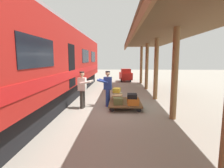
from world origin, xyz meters
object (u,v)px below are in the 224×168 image
object	(u,v)px
train_car	(41,63)
baggage_tug	(126,75)
porter_in_overalls	(107,87)
suitcase_navy_fabric	(118,100)
suitcase_yellow_case	(117,90)
suitcase_tan_vintage	(117,96)
suitcase_teal_softside	(132,98)
porter_by_door	(83,88)
suitcase_slate_roller	(131,97)
suitcase_olive_duffel	(118,101)
luggage_cart	(125,102)
suitcase_cream_canvas	(117,94)
suitcase_black_hardshell	(132,96)
suitcase_orange_carryall	(133,101)
suitcase_maroon_trunk	(118,97)

from	to	relation	value
train_car	baggage_tug	distance (m)	10.65
porter_in_overalls	suitcase_navy_fabric	bearing A→B (deg)	160.78
train_car	suitcase_yellow_case	bearing A→B (deg)	-173.99
baggage_tug	suitcase_tan_vintage	bearing A→B (deg)	85.67
suitcase_teal_softside	porter_by_door	size ratio (longest dim) A/B	0.30
suitcase_slate_roller	suitcase_tan_vintage	bearing A→B (deg)	37.69
suitcase_olive_duffel	porter_by_door	world-z (taller)	porter_by_door
train_car	luggage_cart	world-z (taller)	train_car
train_car	suitcase_teal_softside	xyz separation A→B (m)	(-4.34, 0.12, -1.64)
suitcase_slate_roller	suitcase_cream_canvas	distance (m)	0.71
train_car	luggage_cart	distance (m)	4.40
suitcase_black_hardshell	porter_by_door	distance (m)	2.28
suitcase_navy_fabric	suitcase_olive_duffel	bearing A→B (deg)	90.00
suitcase_navy_fabric	porter_by_door	distance (m)	1.73
suitcase_teal_softside	suitcase_cream_canvas	size ratio (longest dim) A/B	0.96
porter_in_overalls	baggage_tug	xyz separation A→B (m)	(-1.22, -9.54, -0.30)
suitcase_orange_carryall	suitcase_tan_vintage	size ratio (longest dim) A/B	1.16
suitcase_tan_vintage	suitcase_yellow_case	size ratio (longest dim) A/B	1.00
suitcase_teal_softside	suitcase_tan_vintage	xyz separation A→B (m)	(0.69, 0.00, 0.10)
suitcase_teal_softside	suitcase_black_hardshell	xyz separation A→B (m)	(0.04, 0.53, 0.23)
suitcase_orange_carryall	train_car	bearing A→B (deg)	-8.50
train_car	porter_by_door	size ratio (longest dim) A/B	11.54
train_car	suitcase_maroon_trunk	world-z (taller)	train_car
suitcase_orange_carryall	suitcase_navy_fabric	distance (m)	0.85
suitcase_slate_roller	porter_in_overalls	distance (m)	1.33
porter_in_overalls	baggage_tug	size ratio (longest dim) A/B	0.92
suitcase_orange_carryall	porter_in_overalls	size ratio (longest dim) A/B	0.35
suitcase_maroon_trunk	suitcase_cream_canvas	xyz separation A→B (m)	(0.04, 0.02, 0.17)
suitcase_tan_vintage	suitcase_black_hardshell	bearing A→B (deg)	140.85
luggage_cart	suitcase_slate_roller	xyz separation A→B (m)	(-0.33, -0.53, 0.17)
suitcase_orange_carryall	porter_in_overalls	distance (m)	1.46
suitcase_navy_fabric	suitcase_yellow_case	bearing A→B (deg)	-82.62
porter_by_door	suitcase_navy_fabric	bearing A→B (deg)	-172.27
suitcase_slate_roller	porter_in_overalls	xyz separation A→B (m)	(1.17, 0.35, 0.52)
suitcase_navy_fabric	suitcase_teal_softside	xyz separation A→B (m)	(-0.66, 0.00, 0.06)
train_car	suitcase_orange_carryall	size ratio (longest dim) A/B	32.80
train_car	porter_by_door	world-z (taller)	train_car
suitcase_maroon_trunk	baggage_tug	xyz separation A→B (m)	(-0.71, -9.19, 0.25)
suitcase_teal_softside	suitcase_black_hardshell	world-z (taller)	suitcase_black_hardshell
suitcase_orange_carryall	suitcase_black_hardshell	size ratio (longest dim) A/B	1.31
suitcase_tan_vintage	suitcase_orange_carryall	bearing A→B (deg)	142.36
suitcase_slate_roller	porter_by_door	world-z (taller)	porter_by_door
suitcase_teal_softside	porter_by_door	world-z (taller)	porter_by_door
suitcase_black_hardshell	suitcase_yellow_case	world-z (taller)	suitcase_yellow_case
porter_by_door	suitcase_yellow_case	bearing A→B (deg)	-155.26
train_car	suitcase_olive_duffel	world-z (taller)	train_car
train_car	suitcase_orange_carryall	bearing A→B (deg)	171.50
suitcase_olive_duffel	porter_by_door	xyz separation A→B (m)	(1.62, -0.31, 0.50)
suitcase_slate_roller	porter_by_door	xyz separation A→B (m)	(2.29, 0.75, 0.52)
porter_by_door	baggage_tug	world-z (taller)	porter_by_door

